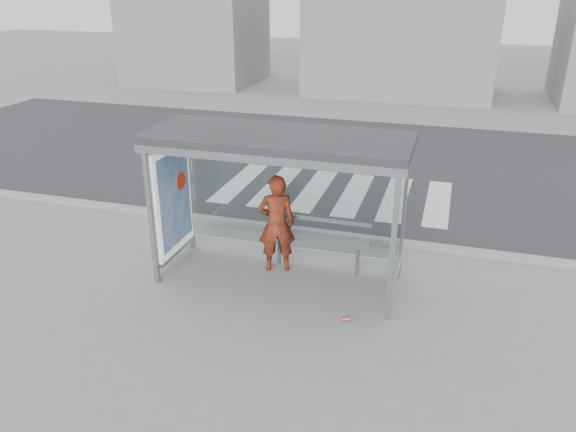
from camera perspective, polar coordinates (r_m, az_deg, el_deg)
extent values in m
plane|color=slate|center=(9.97, -0.94, -6.40)|extent=(80.00, 80.00, 0.00)
cube|color=#2D2D30|center=(16.24, 6.61, 5.43)|extent=(30.00, 10.00, 0.01)
cube|color=gray|center=(11.60, 1.98, -1.58)|extent=(30.00, 0.18, 0.12)
cube|color=silver|center=(14.60, -4.94, 3.44)|extent=(0.55, 3.00, 0.00)
cube|color=silver|center=(14.28, -1.20, 3.06)|extent=(0.55, 3.00, 0.00)
cube|color=silver|center=(14.02, 2.70, 2.65)|extent=(0.55, 3.00, 0.00)
cube|color=silver|center=(13.83, 6.72, 2.21)|extent=(0.55, 3.00, 0.00)
cube|color=silver|center=(13.71, 10.83, 1.75)|extent=(0.55, 3.00, 0.00)
cube|color=silver|center=(13.66, 14.98, 1.28)|extent=(0.55, 3.00, 0.00)
cube|color=gray|center=(9.60, -13.74, 0.00)|extent=(0.08, 0.08, 2.50)
cube|color=gray|center=(8.42, 10.63, -3.10)|extent=(0.08, 0.08, 2.50)
cube|color=gray|center=(10.73, -10.07, 2.83)|extent=(0.08, 0.08, 2.50)
cube|color=gray|center=(9.69, 11.64, 0.43)|extent=(0.08, 0.08, 2.50)
cube|color=#2D2D30|center=(8.98, -1.05, 7.94)|extent=(4.25, 1.65, 0.12)
cube|color=gray|center=(8.32, -2.65, 5.88)|extent=(4.25, 0.06, 0.18)
cube|color=white|center=(10.01, 0.23, 1.99)|extent=(3.80, 0.02, 2.00)
cube|color=white|center=(10.14, -11.83, 1.76)|extent=(0.15, 1.25, 2.00)
cube|color=#3779C8|center=(10.10, -11.40, 1.71)|extent=(0.01, 1.10, 1.70)
cylinder|color=red|center=(10.22, -10.82, 3.50)|extent=(0.02, 0.32, 0.32)
cube|color=white|center=(9.03, 11.19, -0.92)|extent=(0.03, 1.25, 2.00)
cube|color=beige|center=(9.04, 11.09, -0.20)|extent=(0.03, 0.86, 1.16)
cube|color=gray|center=(29.20, -9.46, 19.17)|extent=(6.00, 5.00, 6.00)
cube|color=gray|center=(26.49, 11.51, 17.55)|extent=(8.00, 5.00, 5.00)
imported|color=orange|center=(9.89, -1.18, -0.78)|extent=(0.77, 0.64, 1.81)
cube|color=slate|center=(10.05, 3.05, -2.47)|extent=(1.87, 0.23, 0.05)
cylinder|color=slate|center=(10.36, -0.90, -3.46)|extent=(0.07, 0.07, 0.55)
cylinder|color=slate|center=(10.06, 7.05, -4.51)|extent=(0.07, 0.07, 0.55)
cube|color=slate|center=(9.98, 3.22, -0.38)|extent=(1.87, 0.04, 0.06)
cylinder|color=#F24787|center=(8.87, 5.90, -10.39)|extent=(0.15, 0.11, 0.07)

